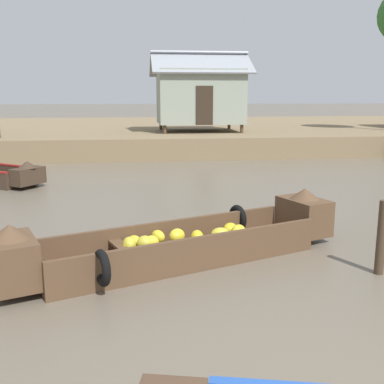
% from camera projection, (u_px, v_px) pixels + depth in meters
% --- Properties ---
extents(ground_plane, '(300.00, 300.00, 0.00)m').
position_uv_depth(ground_plane, '(196.00, 197.00, 12.40)').
color(ground_plane, '#665B4C').
extents(riverbank_strip, '(160.00, 20.00, 0.94)m').
position_uv_depth(riverbank_strip, '(159.00, 132.00, 28.82)').
color(riverbank_strip, '#7F6B4C').
rests_on(riverbank_strip, ground).
extents(banana_boat, '(5.81, 3.00, 0.98)m').
position_uv_depth(banana_boat, '(181.00, 242.00, 7.55)').
color(banana_boat, brown).
rests_on(banana_boat, ground).
extents(stilt_house_mid_left, '(4.80, 3.83, 3.90)m').
position_uv_depth(stilt_house_mid_left, '(199.00, 95.00, 22.92)').
color(stilt_house_mid_left, '#4C3826').
rests_on(stilt_house_mid_left, riverbank_strip).
extents(mooring_post, '(0.14, 0.14, 1.16)m').
position_uv_depth(mooring_post, '(381.00, 238.00, 6.97)').
color(mooring_post, '#423323').
rests_on(mooring_post, ground).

